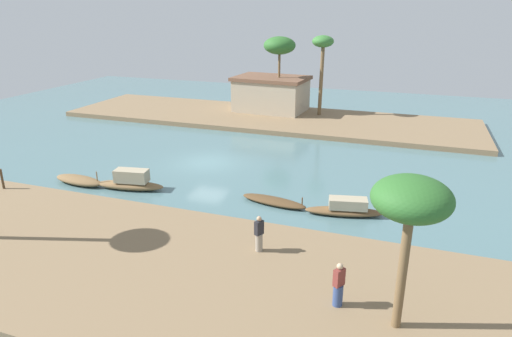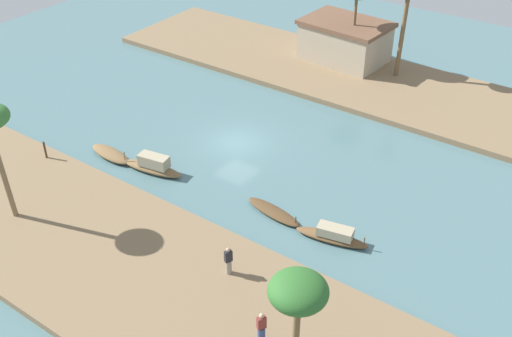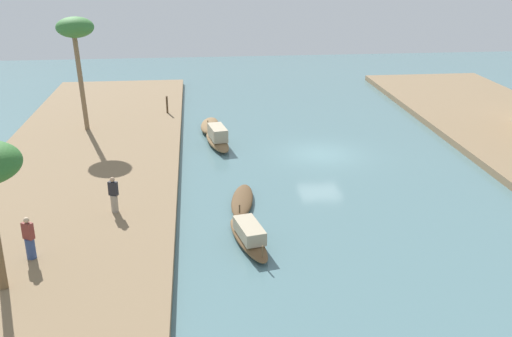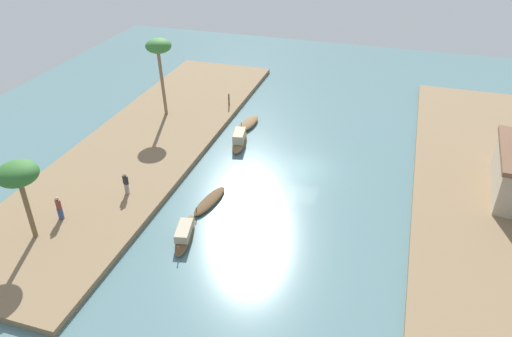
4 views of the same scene
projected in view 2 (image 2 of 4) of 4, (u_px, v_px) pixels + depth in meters
river_water at (237, 142)px, 43.18m from camera, size 66.83×66.83×0.00m
riverbank_left at (88, 245)px, 33.82m from camera, size 39.59×10.50×0.43m
riverbank_right at (333, 72)px, 52.30m from camera, size 39.59×10.50×0.43m
sampan_upstream_small at (153, 166)px, 39.87m from camera, size 4.39×1.81×1.26m
sampan_open_hull at (111, 154)px, 41.46m from camera, size 3.66×1.53×1.07m
sampan_foreground at (333, 235)px, 34.21m from camera, size 4.27×1.82×0.97m
sampan_downstream_large at (273, 212)px, 36.30m from camera, size 4.02×1.58×0.75m
person_on_near_bank at (228, 262)px, 31.26m from camera, size 0.42×0.45×1.66m
person_by_mooring at (261, 329)px, 27.59m from camera, size 0.49×0.49×1.71m
mooring_post at (45, 150)px, 40.43m from camera, size 0.14×0.14×1.21m
palm_tree_left_far at (298, 293)px, 24.22m from camera, size 2.46×2.46×5.31m
riverside_building at (345, 41)px, 53.01m from camera, size 7.53×5.47×3.45m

